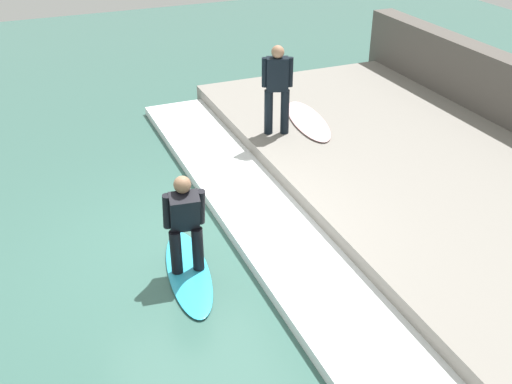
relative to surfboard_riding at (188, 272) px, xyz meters
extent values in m
plane|color=#386056|center=(0.21, 0.47, -0.03)|extent=(28.00, 28.00, 0.00)
cube|color=gray|center=(4.15, 0.47, 0.15)|extent=(4.40, 10.35, 0.36)
cube|color=white|center=(1.35, 0.47, 0.05)|extent=(1.19, 9.83, 0.15)
ellipsoid|color=#2DADD1|center=(0.00, 0.00, 0.00)|extent=(0.78, 1.92, 0.06)
cylinder|color=black|center=(-0.14, 0.02, 0.33)|extent=(0.15, 0.15, 0.60)
cylinder|color=black|center=(0.14, -0.02, 0.33)|extent=(0.15, 0.15, 0.60)
cube|color=black|center=(0.00, 0.00, 0.90)|extent=(0.41, 0.43, 0.59)
sphere|color=#846047|center=(0.00, 0.00, 1.27)|extent=(0.21, 0.21, 0.21)
cylinder|color=black|center=(-0.20, 0.03, 0.94)|extent=(0.10, 0.18, 0.49)
cylinder|color=black|center=(0.20, -0.03, 0.94)|extent=(0.10, 0.18, 0.49)
cylinder|color=black|center=(2.63, 2.75, 0.72)|extent=(0.15, 0.15, 0.79)
cylinder|color=black|center=(2.37, 2.85, 0.72)|extent=(0.15, 0.15, 0.79)
cube|color=black|center=(2.50, 2.80, 1.40)|extent=(0.42, 0.34, 0.57)
sphere|color=#A87A5B|center=(2.50, 2.80, 1.78)|extent=(0.22, 0.22, 0.22)
cylinder|color=black|center=(2.70, 2.73, 1.44)|extent=(0.11, 0.11, 0.50)
cylinder|color=black|center=(2.30, 2.87, 1.44)|extent=(0.11, 0.11, 0.50)
ellipsoid|color=beige|center=(3.23, 3.02, 0.36)|extent=(0.92, 1.99, 0.06)
camera|label=1|loc=(-1.56, -5.96, 4.69)|focal=42.00mm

